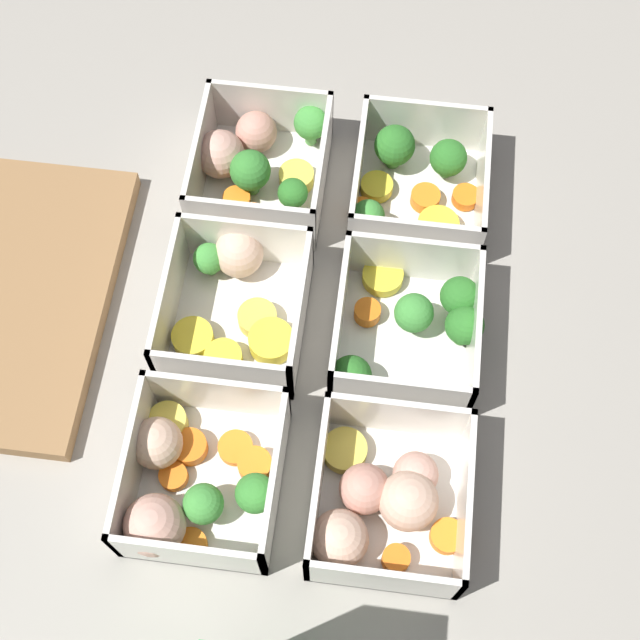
{
  "coord_description": "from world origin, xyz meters",
  "views": [
    {
      "loc": [
        -0.33,
        -0.04,
        0.72
      ],
      "look_at": [
        0.0,
        0.0,
        0.02
      ],
      "focal_mm": 50.0,
      "sensor_mm": 36.0,
      "label": 1
    }
  ],
  "objects_px": {
    "container_near_center": "(410,326)",
    "container_far_right": "(258,162)",
    "container_near_right": "(415,182)",
    "container_far_center": "(235,300)",
    "container_far_left": "(190,481)",
    "container_near_left": "(384,502)"
  },
  "relations": [
    {
      "from": "container_near_right",
      "to": "container_far_right",
      "type": "height_order",
      "value": "same"
    },
    {
      "from": "container_far_center",
      "to": "container_near_center",
      "type": "bearing_deg",
      "value": -92.83
    },
    {
      "from": "container_near_right",
      "to": "container_far_center",
      "type": "relative_size",
      "value": 0.93
    },
    {
      "from": "container_near_left",
      "to": "container_near_center",
      "type": "distance_m",
      "value": 0.15
    },
    {
      "from": "container_far_center",
      "to": "container_far_left",
      "type": "bearing_deg",
      "value": 177.02
    },
    {
      "from": "container_far_left",
      "to": "container_near_left",
      "type": "bearing_deg",
      "value": -88.9
    },
    {
      "from": "container_near_center",
      "to": "container_far_center",
      "type": "relative_size",
      "value": 1.03
    },
    {
      "from": "container_near_left",
      "to": "container_far_left",
      "type": "relative_size",
      "value": 0.96
    },
    {
      "from": "container_near_center",
      "to": "container_far_center",
      "type": "distance_m",
      "value": 0.15
    },
    {
      "from": "container_near_left",
      "to": "container_near_right",
      "type": "height_order",
      "value": "same"
    },
    {
      "from": "container_far_left",
      "to": "container_far_right",
      "type": "distance_m",
      "value": 0.31
    },
    {
      "from": "container_near_center",
      "to": "container_far_right",
      "type": "height_order",
      "value": "same"
    },
    {
      "from": "container_far_right",
      "to": "container_far_left",
      "type": "bearing_deg",
      "value": 178.86
    },
    {
      "from": "container_near_left",
      "to": "container_far_center",
      "type": "bearing_deg",
      "value": 42.06
    },
    {
      "from": "container_near_left",
      "to": "container_far_right",
      "type": "height_order",
      "value": "same"
    },
    {
      "from": "container_near_center",
      "to": "container_far_right",
      "type": "distance_m",
      "value": 0.22
    },
    {
      "from": "container_near_left",
      "to": "container_near_center",
      "type": "bearing_deg",
      "value": -3.07
    },
    {
      "from": "container_near_left",
      "to": "container_far_left",
      "type": "bearing_deg",
      "value": 91.1
    },
    {
      "from": "container_near_right",
      "to": "container_far_center",
      "type": "distance_m",
      "value": 0.2
    },
    {
      "from": "container_near_left",
      "to": "container_near_center",
      "type": "height_order",
      "value": "same"
    },
    {
      "from": "container_near_left",
      "to": "container_near_right",
      "type": "relative_size",
      "value": 1.0
    },
    {
      "from": "container_near_right",
      "to": "container_far_center",
      "type": "height_order",
      "value": "same"
    }
  ]
}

